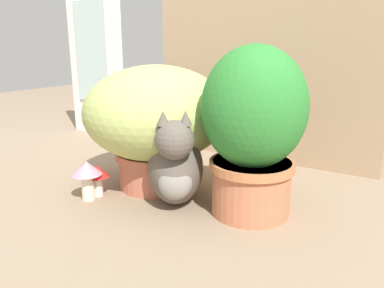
# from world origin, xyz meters

# --- Properties ---
(ground_plane) EXTENTS (6.00, 6.00, 0.00)m
(ground_plane) POSITION_xyz_m (0.00, 0.00, 0.00)
(ground_plane) COLOR #89735C
(cardboard_backdrop) EXTENTS (0.96, 0.03, 0.83)m
(cardboard_backdrop) POSITION_xyz_m (0.02, 0.58, 0.42)
(cardboard_backdrop) COLOR tan
(cardboard_backdrop) RESTS_ON ground
(window_panel_white) EXTENTS (0.34, 0.05, 0.79)m
(window_panel_white) POSITION_xyz_m (-0.90, 0.57, 0.40)
(window_panel_white) COLOR white
(window_panel_white) RESTS_ON ground
(grass_planter) EXTENTS (0.48, 0.48, 0.41)m
(grass_planter) POSITION_xyz_m (-0.16, 0.11, 0.23)
(grass_planter) COLOR #BC684E
(grass_planter) RESTS_ON ground
(leafy_planter) EXTENTS (0.29, 0.29, 0.48)m
(leafy_planter) POSITION_xyz_m (0.20, 0.07, 0.26)
(leafy_planter) COLOR #C06E4B
(leafy_planter) RESTS_ON ground
(cat) EXTENTS (0.28, 0.38, 0.32)m
(cat) POSITION_xyz_m (-0.02, 0.01, 0.12)
(cat) COLOR #5B5249
(cat) RESTS_ON ground
(mushroom_ornament_pink) EXTENTS (0.09, 0.09, 0.13)m
(mushroom_ornament_pink) POSITION_xyz_m (-0.27, -0.11, 0.09)
(mushroom_ornament_pink) COLOR beige
(mushroom_ornament_pink) RESTS_ON ground
(mushroom_ornament_red) EXTENTS (0.08, 0.08, 0.10)m
(mushroom_ornament_red) POSITION_xyz_m (-0.26, -0.08, 0.07)
(mushroom_ornament_red) COLOR silver
(mushroom_ornament_red) RESTS_ON ground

